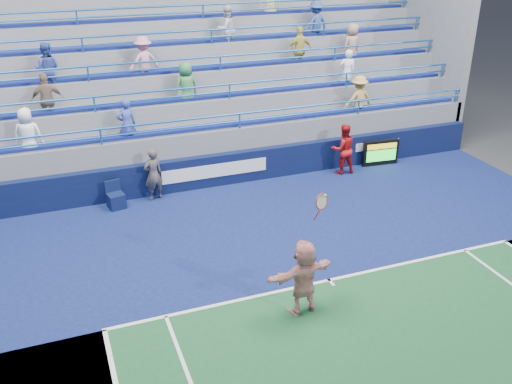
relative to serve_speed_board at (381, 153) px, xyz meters
name	(u,v)px	position (x,y,z in m)	size (l,w,h in m)	color
ground	(329,281)	(-5.21, -6.12, -0.47)	(120.00, 120.00, 0.00)	#333538
sponsor_wall	(242,166)	(-5.21, 0.38, 0.08)	(18.00, 0.32, 1.10)	#0A113A
bleacher_stand	(210,108)	(-5.22, 4.16, 1.07)	(18.00, 5.60, 6.13)	slate
serve_speed_board	(381,153)	(0.00, 0.00, 0.00)	(1.37, 0.26, 0.94)	black
judge_chair	(116,200)	(-9.55, -0.17, -0.20)	(0.58, 0.58, 0.87)	#0C173D
tennis_player	(304,277)	(-6.34, -6.97, 0.43)	(1.73, 0.77, 2.90)	white
line_judge	(153,174)	(-8.31, 0.03, 0.39)	(0.63, 0.41, 1.73)	#131934
ball_girl	(343,149)	(-1.66, -0.16, 0.43)	(0.88, 0.68, 1.80)	#B01415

